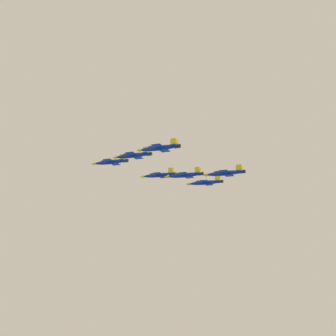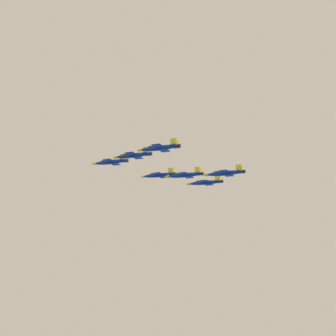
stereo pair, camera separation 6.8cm
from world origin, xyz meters
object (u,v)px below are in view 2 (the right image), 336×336
(jet_right_outer, at_px, (205,183))
(jet_left_outer, at_px, (159,148))
(jet_left_wingman, at_px, (133,155))
(jet_right_wingman, at_px, (159,175))
(jet_slot_rear, at_px, (185,175))
(jet_trailing, at_px, (225,173))
(jet_lead, at_px, (110,162))

(jet_right_outer, bearing_deg, jet_left_outer, 89.12)
(jet_left_wingman, xyz_separation_m, jet_right_wingman, (-17.68, 22.65, -1.38))
(jet_slot_rear, xyz_separation_m, jet_trailing, (13.32, 10.40, -0.65))
(jet_left_wingman, height_order, jet_trailing, jet_left_wingman)
(jet_right_outer, bearing_deg, jet_slot_rear, 89.13)
(jet_slot_rear, bearing_deg, jet_right_wingman, -39.48)
(jet_slot_rear, bearing_deg, jet_trailing, -179.12)
(jet_lead, height_order, jet_right_outer, jet_lead)
(jet_left_outer, xyz_separation_m, jet_trailing, (-4.36, 33.04, -4.21))
(jet_right_wingman, xyz_separation_m, jet_trailing, (35.48, 9.47, -5.48))
(jet_right_outer, distance_m, jet_trailing, 33.55)
(jet_left_wingman, bearing_deg, jet_right_wingman, -88.86)
(jet_left_outer, relative_size, jet_right_outer, 1.00)
(jet_slot_rear, bearing_deg, jet_right_outer, -89.11)
(jet_left_wingman, distance_m, jet_left_outer, 22.34)
(jet_left_wingman, xyz_separation_m, jet_left_outer, (22.16, -0.92, -2.65))
(jet_left_wingman, height_order, jet_right_wingman, jet_left_wingman)
(jet_left_outer, bearing_deg, jet_right_wingman, -67.47)
(jet_right_wingman, xyz_separation_m, jet_slot_rear, (22.16, -0.92, -4.83))
(jet_lead, relative_size, jet_right_wingman, 1.04)
(jet_right_wingman, height_order, jet_slot_rear, jet_right_wingman)
(jet_right_outer, bearing_deg, jet_trailing, 119.59)
(jet_left_outer, bearing_deg, jet_left_wingman, -39.25)
(jet_right_wingman, distance_m, jet_slot_rear, 22.70)
(jet_left_outer, height_order, jet_right_outer, jet_left_outer)
(jet_lead, xyz_separation_m, jet_slot_rear, (26.64, 20.80, -8.78))
(jet_right_outer, bearing_deg, jet_left_wingman, 67.71)
(jet_left_outer, xyz_separation_m, jet_right_outer, (-35.35, 45.29, -0.34))
(jet_left_wingman, bearing_deg, jet_trailing, -155.83)
(jet_right_wingman, relative_size, jet_left_outer, 0.96)
(jet_lead, relative_size, jet_right_outer, 1.00)
(jet_left_wingman, relative_size, jet_right_wingman, 1.03)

